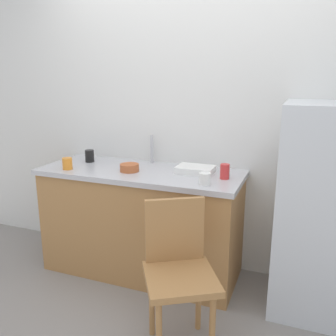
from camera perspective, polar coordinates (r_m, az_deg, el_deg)
name	(u,v)px	position (r m, az deg, el deg)	size (l,w,h in m)	color
ground_plane	(142,326)	(2.59, -4.09, -23.69)	(8.00, 8.00, 0.00)	gray
back_wall	(191,124)	(2.99, 3.69, 7.00)	(4.80, 0.10, 2.42)	silver
cabinet_base	(142,223)	(2.99, -4.17, -8.77)	(1.57, 0.60, 0.83)	#A87542
countertop	(141,172)	(2.85, -4.34, -0.67)	(1.61, 0.64, 0.04)	#B7B7BC
faucet	(152,149)	(3.04, -2.56, 3.01)	(0.02, 0.02, 0.23)	#B7B7BC
refrigerator	(326,212)	(2.64, 23.80, -6.33)	(0.63, 0.60, 1.43)	silver
chair	(179,268)	(2.19, 1.68, -15.63)	(0.55, 0.55, 0.89)	#A87542
dish_tray	(195,170)	(2.75, 4.36, -0.25)	(0.28, 0.20, 0.05)	white
terracotta_bowl	(129,168)	(2.80, -6.13, 0.06)	(0.15, 0.15, 0.06)	#B25B33
cup_white	(205,179)	(2.46, 5.86, -1.70)	(0.08, 0.08, 0.08)	white
cup_red	(225,172)	(2.61, 8.99, -0.56)	(0.07, 0.07, 0.11)	red
cup_orange	(67,164)	(2.95, -15.66, 0.68)	(0.08, 0.08, 0.09)	orange
cup_black	(90,156)	(3.16, -12.33, 1.87)	(0.08, 0.08, 0.10)	black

